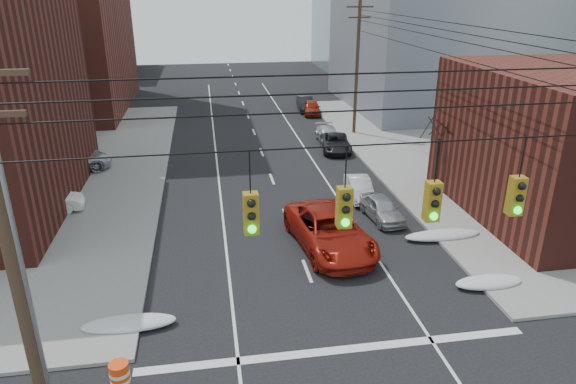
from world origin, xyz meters
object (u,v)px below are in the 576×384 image
object	(u,v)px
red_pickup	(330,231)
lot_car_b	(68,161)
construction_barrel	(120,378)
parked_car_e	(312,107)
lot_car_a	(47,201)
parked_car_d	(328,135)
parked_car_c	(336,143)
lot_car_d	(13,162)
parked_car_f	(305,103)
parked_car_a	(382,208)
parked_car_b	(359,188)

from	to	relation	value
red_pickup	lot_car_b	distance (m)	20.04
red_pickup	construction_barrel	distance (m)	12.08
parked_car_e	lot_car_a	bearing A→B (deg)	-124.98
parked_car_d	parked_car_e	xyz separation A→B (m)	(0.68, 9.95, 0.06)
red_pickup	parked_car_c	xyz separation A→B (m)	(4.24, 15.49, -0.28)
parked_car_c	construction_barrel	xyz separation A→B (m)	(-12.96, -23.83, -0.07)
red_pickup	lot_car_d	distance (m)	23.37
parked_car_f	lot_car_a	distance (m)	30.18
parked_car_a	construction_barrel	world-z (taller)	parked_car_a
lot_car_d	parked_car_a	bearing A→B (deg)	-139.25
parked_car_e	parked_car_f	size ratio (longest dim) A/B	0.95
red_pickup	parked_car_c	size ratio (longest dim) A/B	1.45
parked_car_a	parked_car_b	xyz separation A→B (m)	(-0.31, 3.18, -0.02)
red_pickup	parked_car_c	world-z (taller)	red_pickup
parked_car_d	lot_car_a	size ratio (longest dim) A/B	1.10
parked_car_f	construction_barrel	distance (m)	40.29
parked_car_f	lot_car_b	size ratio (longest dim) A/B	0.75
red_pickup	parked_car_e	xyz separation A→B (m)	(4.90, 27.78, -0.24)
parked_car_e	red_pickup	bearing A→B (deg)	-92.57
lot_car_b	parked_car_f	bearing A→B (deg)	-68.47
parked_car_e	parked_car_f	xyz separation A→B (m)	(-0.32, 1.90, 0.02)
lot_car_b	lot_car_a	bearing A→B (deg)	164.65
parked_car_d	parked_car_e	size ratio (longest dim) A/B	1.06
parked_car_f	lot_car_a	size ratio (longest dim) A/B	1.10
lot_car_d	red_pickup	bearing A→B (deg)	-149.40
parked_car_a	construction_barrel	xyz separation A→B (m)	(-12.34, -11.14, -0.07)
parked_car_d	lot_car_a	distance (m)	22.05
parked_car_c	parked_car_d	distance (m)	2.34
parked_car_b	parked_car_d	xyz separation A→B (m)	(0.92, 11.85, 0.00)
parked_car_f	lot_car_b	bearing A→B (deg)	-135.27
parked_car_d	lot_car_d	size ratio (longest dim) A/B	1.07
parked_car_b	lot_car_a	xyz separation A→B (m)	(-17.93, 0.43, 0.17)
parked_car_e	construction_barrel	bearing A→B (deg)	-103.23
parked_car_e	construction_barrel	distance (m)	38.61
parked_car_a	lot_car_b	distance (m)	21.37
lot_car_a	construction_barrel	world-z (taller)	lot_car_a
parked_car_a	lot_car_a	distance (m)	18.59
parked_car_b	red_pickup	bearing A→B (deg)	-114.33
parked_car_b	construction_barrel	world-z (taller)	parked_car_b
parked_car_e	lot_car_a	size ratio (longest dim) A/B	1.04
parked_car_a	lot_car_d	xyz separation A→B (m)	(-22.35, 11.16, 0.19)
lot_car_a	parked_car_c	bearing A→B (deg)	-69.35
parked_car_d	lot_car_b	size ratio (longest dim) A/B	0.75
parked_car_b	parked_car_c	xyz separation A→B (m)	(0.94, 9.51, 0.02)
parked_car_e	parked_car_b	bearing A→B (deg)	-86.76
lot_car_d	lot_car_a	bearing A→B (deg)	-174.18
parked_car_e	lot_car_a	distance (m)	28.96
lot_car_a	lot_car_b	bearing A→B (deg)	-2.02
parked_car_d	lot_car_d	world-z (taller)	lot_car_d
construction_barrel	parked_car_d	bearing A→B (deg)	63.68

